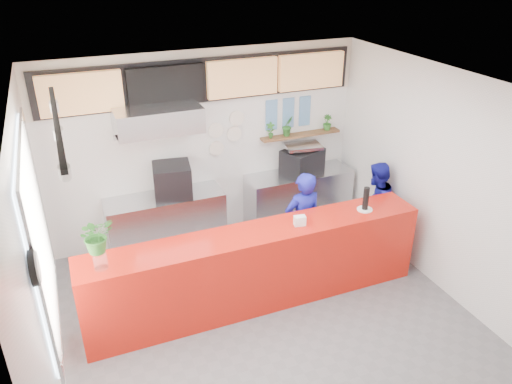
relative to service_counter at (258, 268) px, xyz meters
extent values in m
plane|color=slate|center=(0.00, -0.40, -0.55)|extent=(5.00, 5.00, 0.00)
plane|color=silver|center=(0.00, -0.40, 2.45)|extent=(5.00, 5.00, 0.00)
plane|color=white|center=(0.00, 2.10, 0.95)|extent=(5.00, 0.00, 5.00)
plane|color=white|center=(-2.50, -0.40, 0.95)|extent=(0.00, 5.00, 5.00)
plane|color=white|center=(2.50, -0.40, 0.95)|extent=(0.00, 5.00, 5.00)
cube|color=red|center=(0.00, 0.00, 0.00)|extent=(4.50, 0.60, 1.10)
cube|color=beige|center=(0.00, 2.09, 2.05)|extent=(5.00, 0.02, 0.80)
cube|color=#B2B5BA|center=(-0.80, 1.80, -0.10)|extent=(1.80, 0.60, 0.90)
cube|color=black|center=(-0.65, 1.80, 0.60)|extent=(0.64, 0.64, 0.50)
cube|color=#B2B5BA|center=(-0.80, 1.75, 1.60)|extent=(1.20, 0.70, 0.35)
cube|color=#B2B5BA|center=(-0.80, 1.75, 1.40)|extent=(1.20, 0.69, 0.31)
cube|color=#B2B5BA|center=(1.50, 1.80, -0.10)|extent=(1.80, 0.60, 0.90)
cube|color=black|center=(1.55, 1.80, 0.56)|extent=(0.78, 0.68, 0.42)
cube|color=silver|center=(1.55, 1.80, 0.83)|extent=(0.63, 0.48, 0.05)
cube|color=brown|center=(1.60, 2.00, 0.95)|extent=(1.40, 0.18, 0.04)
cube|color=tan|center=(-1.75, 1.98, 2.00)|extent=(1.10, 0.10, 0.55)
cube|color=black|center=(-0.59, 1.98, 2.00)|extent=(1.10, 0.10, 0.55)
cube|color=tan|center=(0.57, 1.98, 2.00)|extent=(1.10, 0.10, 0.55)
cube|color=tan|center=(1.73, 1.98, 2.00)|extent=(1.10, 0.10, 0.55)
cube|color=black|center=(0.00, 2.06, 2.00)|extent=(4.80, 0.04, 0.65)
cube|color=silver|center=(-2.47, -0.10, 1.15)|extent=(0.04, 2.20, 1.90)
cube|color=#B2B5BA|center=(-2.45, -0.10, 1.15)|extent=(0.03, 2.30, 2.00)
cylinder|color=black|center=(-2.46, -1.30, 1.50)|extent=(0.05, 0.30, 0.30)
cylinder|color=white|center=(-2.43, -1.30, 1.50)|extent=(0.02, 0.26, 0.26)
cube|color=black|center=(-2.10, -0.40, 2.39)|extent=(0.05, 2.40, 0.04)
cylinder|color=silver|center=(0.15, 2.07, 1.20)|extent=(0.24, 0.03, 0.24)
cylinder|color=silver|center=(0.45, 2.07, 1.10)|extent=(0.24, 0.03, 0.24)
cylinder|color=silver|center=(0.15, 2.07, 0.90)|extent=(0.24, 0.03, 0.24)
cylinder|color=silver|center=(0.50, 2.07, 1.35)|extent=(0.24, 0.03, 0.24)
cube|color=#598CBF|center=(1.10, 2.08, 1.45)|extent=(0.20, 0.02, 0.25)
cube|color=#598CBF|center=(1.40, 2.08, 1.45)|extent=(0.20, 0.02, 0.25)
cube|color=#598CBF|center=(1.70, 2.08, 1.45)|extent=(0.20, 0.02, 0.25)
cube|color=#598CBF|center=(1.10, 2.08, 1.20)|extent=(0.20, 0.02, 0.25)
cube|color=#598CBF|center=(1.40, 2.08, 1.20)|extent=(0.20, 0.02, 0.25)
cube|color=#598CBF|center=(1.70, 2.08, 1.20)|extent=(0.20, 0.02, 0.25)
imported|color=#161999|center=(0.88, 0.47, 0.23)|extent=(0.58, 0.40, 1.56)
imported|color=#161999|center=(2.23, 0.63, 0.16)|extent=(0.86, 0.81, 1.42)
imported|color=#2D6F27|center=(1.05, 2.00, 1.10)|extent=(0.17, 0.14, 0.26)
imported|color=#2D6F27|center=(1.36, 2.00, 1.14)|extent=(0.21, 0.19, 0.33)
imported|color=#2D6F27|center=(2.10, 2.00, 1.10)|extent=(0.16, 0.15, 0.26)
cylinder|color=white|center=(-1.92, -0.07, 0.64)|extent=(0.18, 0.18, 0.19)
imported|color=#2D6F27|center=(-1.92, -0.07, 0.98)|extent=(0.45, 0.42, 0.41)
cube|color=white|center=(0.56, -0.05, 0.61)|extent=(0.16, 0.11, 0.13)
cylinder|color=white|center=(1.57, -0.03, 0.56)|extent=(0.26, 0.26, 0.02)
cylinder|color=black|center=(1.57, -0.03, 0.73)|extent=(0.10, 0.10, 0.32)
camera|label=1|loc=(-2.07, -4.98, 3.79)|focal=35.00mm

